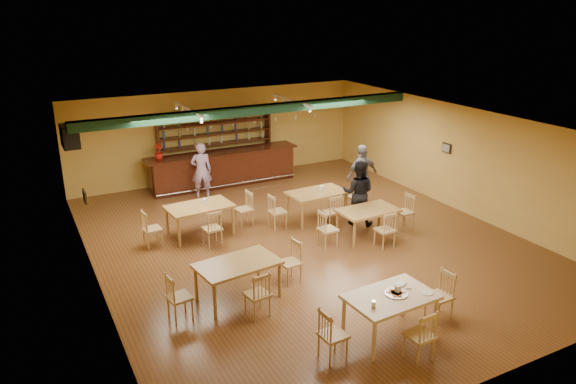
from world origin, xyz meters
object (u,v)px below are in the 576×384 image
near_table (390,316)px  dining_table_c (238,281)px  bar_counter (223,168)px  dining_table_b (317,205)px  dining_table_a (200,220)px  dining_table_d (367,223)px  patron_bar (201,170)px  patron_right_a (358,193)px

near_table → dining_table_c: bearing=124.3°
bar_counter → dining_table_c: size_ratio=3.12×
dining_table_b → dining_table_a: bearing=170.3°
dining_table_d → near_table: (-2.23, -3.79, 0.04)m
dining_table_c → patron_bar: size_ratio=0.94×
bar_counter → dining_table_b: 4.18m
bar_counter → dining_table_d: (1.72, -5.66, -0.19)m
dining_table_a → near_table: bearing=-79.9°
patron_bar → patron_right_a: patron_right_a is taller
dining_table_a → near_table: 6.06m
bar_counter → near_table: 9.46m
near_table → patron_right_a: 5.31m
bar_counter → patron_right_a: 5.21m
bar_counter → dining_table_b: bar_counter is taller
patron_bar → dining_table_a: bearing=84.4°
bar_counter → patron_bar: 1.35m
dining_table_d → patron_right_a: size_ratio=0.85×
near_table → dining_table_b: bearing=69.4°
dining_table_d → patron_right_a: 1.04m
bar_counter → dining_table_d: bar_counter is taller
bar_counter → dining_table_a: bar_counter is taller
dining_table_b → patron_bar: 3.90m
near_table → patron_bar: patron_bar is taller
dining_table_a → near_table: near_table is taller
dining_table_a → patron_bar: (1.00, 2.75, 0.46)m
dining_table_c → patron_right_a: (4.39, 2.19, 0.48)m
near_table → patron_right_a: size_ratio=0.88×
dining_table_d → patron_bar: patron_bar is taller
bar_counter → near_table: size_ratio=3.25×
patron_bar → dining_table_c: bearing=91.9°
dining_table_b → near_table: bearing=-109.7°
dining_table_a → dining_table_b: bearing=-11.8°
dining_table_a → patron_bar: 2.97m
patron_bar → patron_right_a: size_ratio=0.97×
bar_counter → dining_table_c: (-2.39, -6.99, -0.16)m
bar_counter → near_table: bearing=-93.1°
dining_table_c → patron_right_a: size_ratio=0.91×
dining_table_b → patron_right_a: 1.23m
dining_table_c → patron_bar: (1.37, 6.17, 0.46)m
dining_table_c → patron_bar: bearing=70.5°
near_table → bar_counter: bearing=83.8°
dining_table_c → near_table: size_ratio=1.04×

